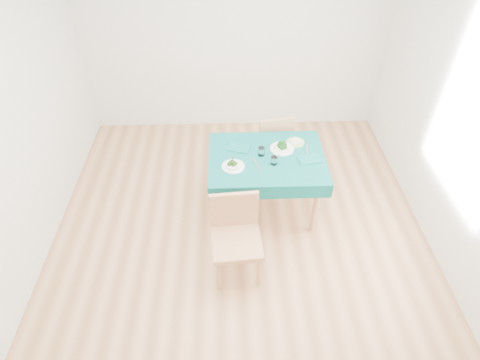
{
  "coord_description": "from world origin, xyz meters",
  "views": [
    {
      "loc": [
        -0.1,
        -2.8,
        3.32
      ],
      "look_at": [
        0.0,
        0.0,
        0.85
      ],
      "focal_mm": 30.0,
      "sensor_mm": 36.0,
      "label": 1
    }
  ],
  "objects_px": {
    "bowl_far": "(282,146)",
    "side_plate": "(295,142)",
    "chair_far": "(272,135)",
    "chair_near": "(236,232)",
    "table": "(265,184)",
    "bowl_near": "(233,164)"
  },
  "relations": [
    {
      "from": "table",
      "to": "chair_far",
      "type": "height_order",
      "value": "chair_far"
    },
    {
      "from": "chair_near",
      "to": "bowl_far",
      "type": "height_order",
      "value": "chair_near"
    },
    {
      "from": "table",
      "to": "chair_far",
      "type": "relative_size",
      "value": 1.18
    },
    {
      "from": "bowl_near",
      "to": "bowl_far",
      "type": "relative_size",
      "value": 0.91
    },
    {
      "from": "chair_far",
      "to": "chair_near",
      "type": "bearing_deg",
      "value": 63.73
    },
    {
      "from": "chair_far",
      "to": "bowl_near",
      "type": "bearing_deg",
      "value": 51.79
    },
    {
      "from": "chair_near",
      "to": "table",
      "type": "bearing_deg",
      "value": 63.66
    },
    {
      "from": "chair_far",
      "to": "bowl_far",
      "type": "relative_size",
      "value": 3.99
    },
    {
      "from": "bowl_far",
      "to": "side_plate",
      "type": "relative_size",
      "value": 1.32
    },
    {
      "from": "bowl_near",
      "to": "side_plate",
      "type": "height_order",
      "value": "bowl_near"
    },
    {
      "from": "chair_near",
      "to": "bowl_near",
      "type": "height_order",
      "value": "chair_near"
    },
    {
      "from": "side_plate",
      "to": "bowl_near",
      "type": "bearing_deg",
      "value": -150.28
    },
    {
      "from": "table",
      "to": "side_plate",
      "type": "xyz_separation_m",
      "value": [
        0.33,
        0.24,
        0.38
      ]
    },
    {
      "from": "chair_far",
      "to": "bowl_far",
      "type": "distance_m",
      "value": 0.68
    },
    {
      "from": "chair_near",
      "to": "bowl_near",
      "type": "distance_m",
      "value": 0.73
    },
    {
      "from": "chair_near",
      "to": "chair_far",
      "type": "bearing_deg",
      "value": 68.9
    },
    {
      "from": "bowl_near",
      "to": "side_plate",
      "type": "distance_m",
      "value": 0.79
    },
    {
      "from": "side_plate",
      "to": "table",
      "type": "bearing_deg",
      "value": -143.74
    },
    {
      "from": "chair_far",
      "to": "side_plate",
      "type": "xyz_separation_m",
      "value": [
        0.19,
        -0.51,
        0.25
      ]
    },
    {
      "from": "chair_near",
      "to": "chair_far",
      "type": "height_order",
      "value": "chair_near"
    },
    {
      "from": "chair_far",
      "to": "bowl_far",
      "type": "bearing_deg",
      "value": 83.59
    },
    {
      "from": "bowl_near",
      "to": "side_plate",
      "type": "relative_size",
      "value": 1.21
    }
  ]
}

